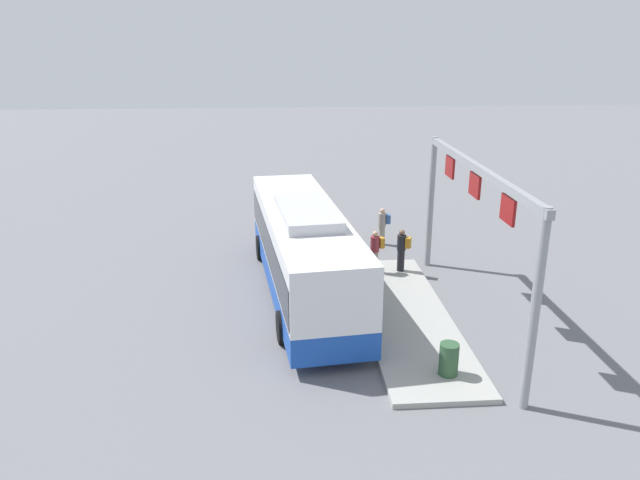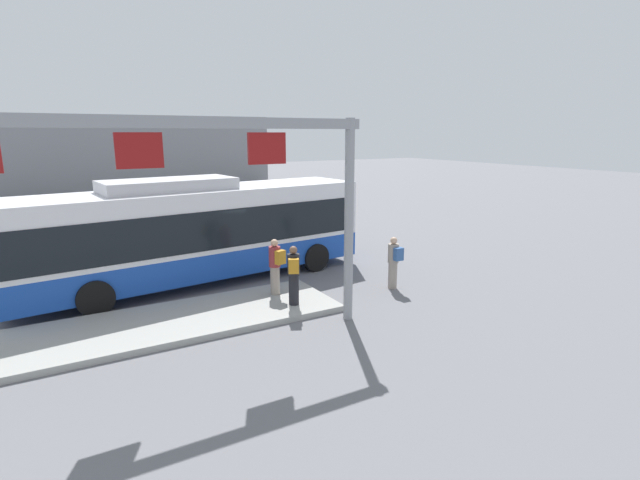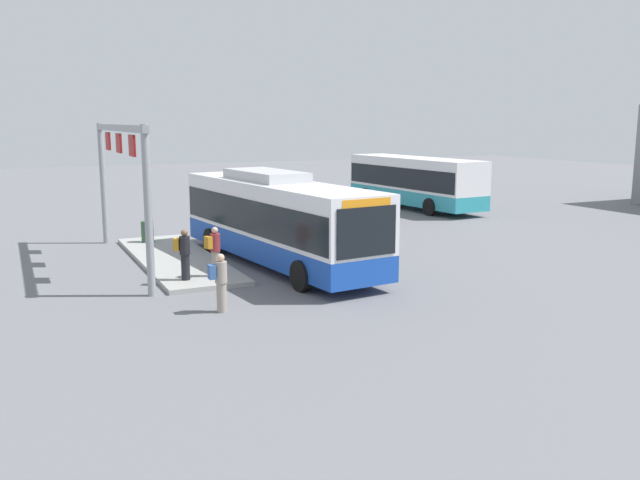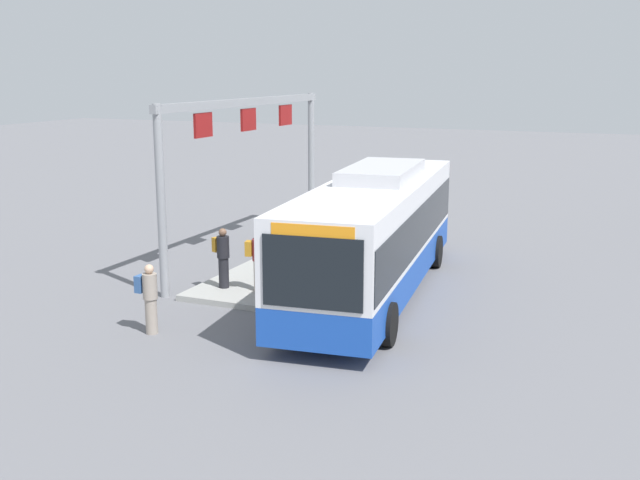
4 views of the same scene
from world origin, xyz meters
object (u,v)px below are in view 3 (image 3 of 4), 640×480
(bus_main, at_px, (277,217))
(person_boarding, at_px, (220,281))
(person_waiting_mid, at_px, (214,250))
(trash_bin, at_px, (147,232))
(bus_background_left, at_px, (414,179))
(person_waiting_near, at_px, (184,253))

(bus_main, bearing_deg, person_boarding, -42.52)
(bus_main, height_order, person_waiting_mid, bus_main)
(bus_main, height_order, trash_bin, bus_main)
(bus_background_left, relative_size, person_boarding, 6.41)
(bus_main, bearing_deg, person_waiting_near, -74.67)
(bus_background_left, bearing_deg, person_waiting_near, 122.63)
(bus_background_left, distance_m, trash_bin, 18.16)
(bus_background_left, distance_m, person_waiting_near, 21.88)
(person_waiting_near, distance_m, person_waiting_mid, 1.04)
(bus_background_left, bearing_deg, person_waiting_mid, 124.18)
(trash_bin, bearing_deg, person_boarding, -0.73)
(person_waiting_near, bearing_deg, trash_bin, 113.78)
(person_boarding, relative_size, person_waiting_mid, 1.00)
(bus_main, relative_size, bus_background_left, 1.08)
(person_boarding, distance_m, person_waiting_mid, 3.77)
(bus_main, relative_size, trash_bin, 12.82)
(person_waiting_mid, bearing_deg, bus_background_left, 23.42)
(bus_main, distance_m, bus_background_left, 17.89)
(person_boarding, height_order, person_waiting_mid, person_waiting_mid)
(bus_background_left, bearing_deg, bus_main, 126.12)
(person_waiting_mid, bearing_deg, person_waiting_near, 168.76)
(bus_background_left, xyz_separation_m, trash_bin, (5.61, -17.23, -1.17))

